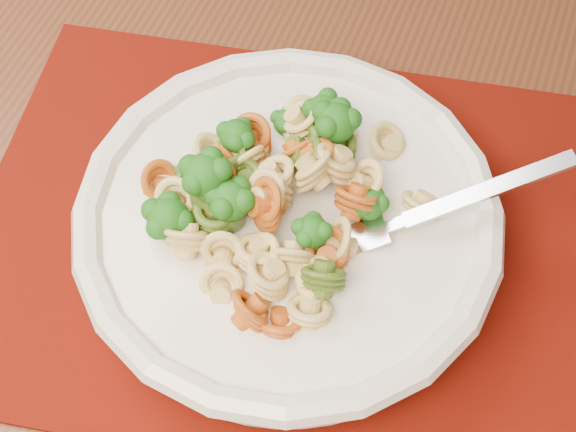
% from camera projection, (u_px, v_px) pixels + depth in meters
% --- Properties ---
extents(dining_table, '(1.53, 1.02, 0.71)m').
position_uv_depth(dining_table, '(263.00, 148.00, 0.71)').
color(dining_table, '#502916').
rests_on(dining_table, ground).
extents(placemat, '(0.46, 0.38, 0.00)m').
position_uv_depth(placemat, '(274.00, 233.00, 0.56)').
color(placemat, '#550B03').
rests_on(placemat, dining_table).
extents(pasta_bowl, '(0.28, 0.28, 0.05)m').
position_uv_depth(pasta_bowl, '(288.00, 223.00, 0.53)').
color(pasta_bowl, white).
rests_on(pasta_bowl, placemat).
extents(pasta_broccoli_heap, '(0.24, 0.24, 0.06)m').
position_uv_depth(pasta_broccoli_heap, '(288.00, 211.00, 0.52)').
color(pasta_broccoli_heap, tan).
rests_on(pasta_broccoli_heap, pasta_bowl).
extents(fork, '(0.17, 0.12, 0.08)m').
position_uv_depth(fork, '(367.00, 235.00, 0.51)').
color(fork, silver).
rests_on(fork, pasta_bowl).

